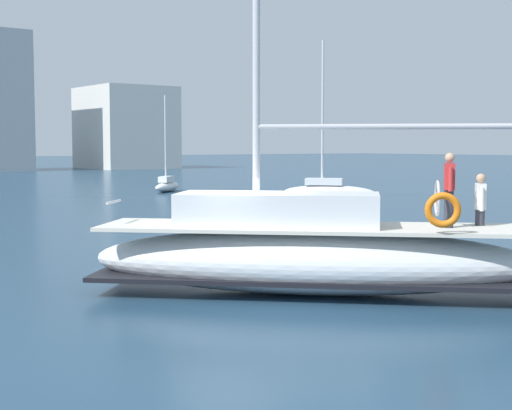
% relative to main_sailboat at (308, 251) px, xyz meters
% --- Properties ---
extents(ground_plane, '(400.00, 400.00, 0.00)m').
position_rel_main_sailboat_xyz_m(ground_plane, '(-1.11, 1.20, -0.92)').
color(ground_plane, navy).
extents(main_sailboat, '(8.51, 8.46, 14.07)m').
position_rel_main_sailboat_xyz_m(main_sailboat, '(0.00, 0.00, 0.00)').
color(main_sailboat, silver).
rests_on(main_sailboat, ground).
extents(moored_sloop_near, '(4.38, 5.06, 9.23)m').
position_rel_main_sailboat_xyz_m(moored_sloop_near, '(19.17, 20.56, -0.31)').
color(moored_sloop_near, silver).
rests_on(moored_sloop_near, ground).
extents(moored_cutter_left, '(3.76, 3.46, 6.59)m').
position_rel_main_sailboat_xyz_m(moored_cutter_left, '(15.64, 33.16, -0.43)').
color(moored_cutter_left, white).
rests_on(moored_cutter_left, ground).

